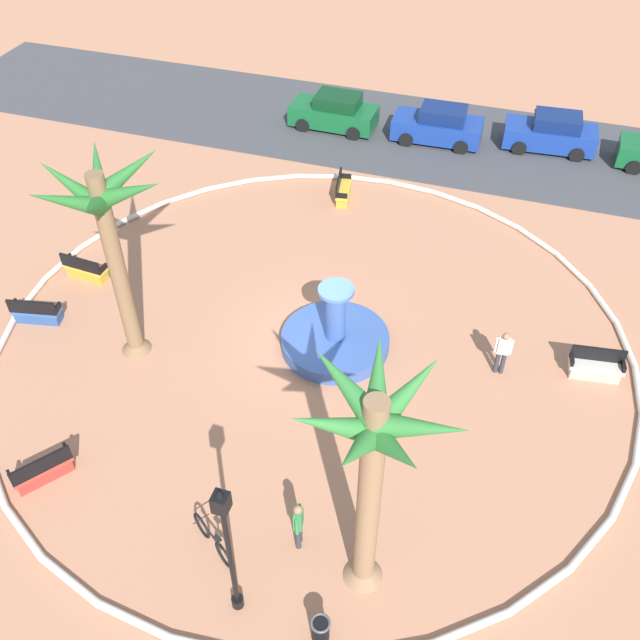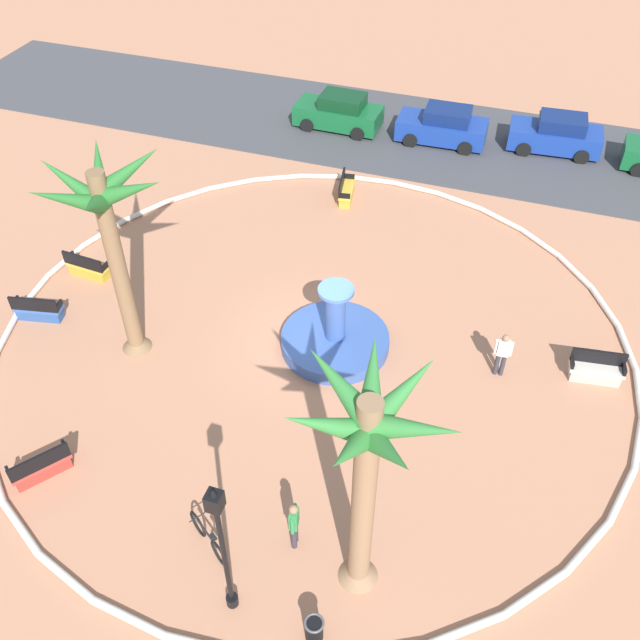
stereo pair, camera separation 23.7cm
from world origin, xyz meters
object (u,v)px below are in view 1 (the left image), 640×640
Objects in this scene: lamppost at (228,544)px; bicycle_red_frame at (212,540)px; fountain at (335,339)px; bench_north at (86,270)px; bench_southwest at (343,191)px; person_cyclist_helmet at (299,524)px; parked_car_leftmost at (334,112)px; bench_east at (43,470)px; bench_west at (37,313)px; parked_car_second at (438,126)px; palm_tree_by_curb at (107,225)px; bench_southeast at (595,368)px; palm_tree_near_fountain at (373,454)px; person_cyclist_photo at (503,351)px; parked_car_third at (551,133)px; trash_bin at (320,629)px.

lamppost is 2.80m from bicycle_red_frame.
bench_north is at bearing 176.56° from fountain.
person_cyclist_helmet is (3.46, -15.23, 0.56)m from bench_southwest.
parked_car_leftmost is (-4.40, 14.06, 0.45)m from fountain.
fountain is 2.16× the size of bench_east.
parked_car_second is at bearing 57.88° from bench_west.
bench_north is at bearing 142.56° from palm_tree_by_curb.
bench_west and bench_southeast have the same top height.
bench_east is at bearing -179.96° from palm_tree_near_fountain.
fountain reaches higher than parked_car_second.
parked_car_third is at bearing 88.87° from person_cyclist_photo.
person_cyclist_helmet reaches higher than bench_southwest.
palm_tree_by_curb is 6.77m from bench_east.
lamppost is (-2.55, -1.61, -2.06)m from palm_tree_near_fountain.
lamppost is at bearing -81.26° from bench_southwest.
parked_car_second is (-4.63, 13.78, -0.13)m from person_cyclist_photo.
bench_north is 11.96m from bicycle_red_frame.
fountain is 7.99m from bench_southeast.
fountain is at bearing 18.99° from palm_tree_by_curb.
bicycle_red_frame is at bearing -47.01° from palm_tree_by_curb.
parked_car_leftmost is at bearing 69.66° from bench_north.
bench_north is 20.77m from parked_car_third.
parked_car_third is (14.79, 14.57, 0.43)m from bench_north.
palm_tree_by_curb is at bearing -166.67° from bench_southeast.
bench_north is at bearing 179.69° from person_cyclist_photo.
bench_east is 0.39× the size of parked_car_second.
bench_west is 12.66m from bench_southwest.
parked_car_leftmost is (-2.16, 5.74, 0.43)m from bench_southwest.
palm_tree_by_curb is 6.16m from bench_north.
bicycle_red_frame is at bearing -84.62° from bench_southwest.
palm_tree_near_fountain reaches higher than fountain.
bench_southeast is 17.77m from parked_car_leftmost.
bench_west is 1.01× the size of bench_southeast.
lamppost is (10.08, -6.89, 2.33)m from bench_west.
palm_tree_by_curb is 4.06× the size of bench_north.
trash_bin is (8.41, -6.87, -4.36)m from palm_tree_by_curb.
bench_north is 0.99× the size of bench_southeast.
bench_southeast is (13.87, 3.29, -4.40)m from palm_tree_by_curb.
palm_tree_near_fountain is 4.12× the size of bench_east.
bench_west is 0.36× the size of lamppost.
bench_east is 8.47m from trash_bin.
parked_car_second reaches higher than bench_west.
palm_tree_near_fountain is 1.63× the size of parked_car_leftmost.
fountain is 8.94m from palm_tree_near_fountain.
lamppost is at bearing -78.18° from parked_car_leftmost.
bench_east is at bearing -116.74° from parked_car_third.
bench_southeast is 2.94m from person_cyclist_photo.
palm_tree_near_fountain is 1.60× the size of parked_car_third.
bench_east is 25.02m from parked_car_third.
bicycle_red_frame is at bearing 134.73° from lamppost.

